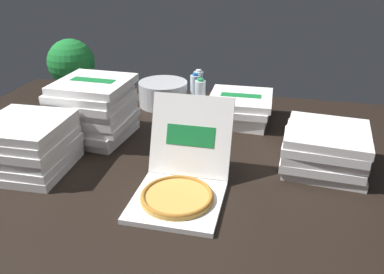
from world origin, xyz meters
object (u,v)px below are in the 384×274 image
water_bottle_0 (195,91)px  pizza_stack_left_mid (324,149)px  pizza_stack_center_near (239,108)px  ice_bucket (163,93)px  water_bottle_2 (198,87)px  pizza_stack_left_near (28,145)px  potted_plant (72,67)px  pizza_stack_left_far (94,109)px  open_pizza_box (181,179)px  water_bottle_1 (200,97)px

water_bottle_0 → pizza_stack_left_mid: bearing=-40.0°
pizza_stack_center_near → ice_bucket: (-0.55, 0.16, -0.00)m
pizza_stack_center_near → water_bottle_2: (-0.32, 0.25, 0.03)m
water_bottle_2 → pizza_stack_left_mid: bearing=-43.6°
pizza_stack_left_near → pizza_stack_center_near: size_ratio=1.00×
water_bottle_0 → potted_plant: size_ratio=0.54×
pizza_stack_center_near → potted_plant: (-1.18, 0.07, 0.17)m
potted_plant → pizza_stack_left_far: bearing=-51.6°
water_bottle_0 → water_bottle_2: 0.09m
pizza_stack_left_mid → water_bottle_0: bearing=140.0°
pizza_stack_left_far → potted_plant: 0.64m
pizza_stack_left_near → ice_bucket: (0.39, 1.00, -0.04)m
open_pizza_box → pizza_stack_left_near: size_ratio=1.29×
pizza_stack_left_far → pizza_stack_left_near: 0.44m
pizza_stack_left_near → potted_plant: 0.95m
pizza_stack_left_mid → pizza_stack_center_near: 0.70m
pizza_stack_left_far → potted_plant: bearing=128.4°
open_pizza_box → pizza_stack_center_near: size_ratio=1.29×
pizza_stack_left_mid → ice_bucket: bearing=147.0°
pizza_stack_left_far → water_bottle_0: (0.46, 0.59, -0.05)m
open_pizza_box → water_bottle_2: bearing=98.4°
pizza_stack_left_far → pizza_stack_left_mid: 1.27m
water_bottle_0 → water_bottle_2: (0.00, 0.09, 0.00)m
water_bottle_1 → water_bottle_2: 0.21m
pizza_stack_left_mid → potted_plant: (-1.66, 0.58, 0.15)m
pizza_stack_left_far → water_bottle_1: size_ratio=1.78×
pizza_stack_left_mid → pizza_stack_left_near: (-1.42, -0.33, 0.02)m
open_pizza_box → water_bottle_2: (-0.17, 1.15, 0.04)m
open_pizza_box → water_bottle_0: size_ratio=2.22×
water_bottle_2 → potted_plant: potted_plant is taller
pizza_stack_left_mid → pizza_stack_left_near: bearing=-167.0°
pizza_stack_left_mid → water_bottle_1: 0.93m
pizza_stack_center_near → pizza_stack_left_near: bearing=-138.3°
pizza_stack_left_near → water_bottle_2: size_ratio=1.71×
pizza_stack_left_far → water_bottle_2: size_ratio=1.78×
water_bottle_2 → open_pizza_box: bearing=-81.6°
pizza_stack_left_far → ice_bucket: size_ratio=1.28×
pizza_stack_left_far → ice_bucket: pizza_stack_left_far is taller
ice_bucket → water_bottle_0: size_ratio=1.39×
pizza_stack_left_near → water_bottle_1: pizza_stack_left_near is taller
ice_bucket → pizza_stack_left_mid: bearing=-33.0°
pizza_stack_left_far → pizza_stack_left_mid: (1.27, -0.08, -0.06)m
ice_bucket → water_bottle_1: water_bottle_1 is taller
pizza_stack_left_far → water_bottle_1: 0.71m
ice_bucket → water_bottle_2: (0.23, 0.09, 0.03)m
pizza_stack_left_mid → water_bottle_2: water_bottle_2 is taller
water_bottle_0 → pizza_stack_left_near: bearing=-121.8°
water_bottle_2 → potted_plant: (-0.86, -0.18, 0.14)m
pizza_stack_left_mid → water_bottle_2: (-0.80, 0.76, 0.01)m
pizza_stack_left_near → ice_bucket: bearing=68.5°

